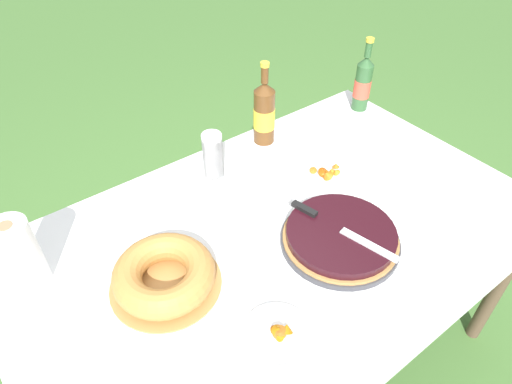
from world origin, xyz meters
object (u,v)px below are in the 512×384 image
snack_plate_left (324,174)px  paper_towel_roll (19,255)px  cup_stack (213,157)px  cider_bottle_green (363,83)px  snack_plate_near (278,334)px  berry_tart (340,237)px  cider_bottle_amber (264,113)px  bundt_cake (164,275)px  serving_knife (334,225)px

snack_plate_left → paper_towel_roll: (-1.01, 0.16, 0.10)m
cup_stack → paper_towel_roll: 0.69m
cider_bottle_green → snack_plate_near: 1.22m
cider_bottle_green → paper_towel_roll: 1.47m
berry_tart → cider_bottle_amber: cider_bottle_amber is taller
cider_bottle_green → snack_plate_near: (-1.02, -0.67, -0.11)m
cup_stack → cider_bottle_green: bearing=1.6°
bundt_cake → paper_towel_roll: 0.40m
cider_bottle_green → cider_bottle_amber: cider_bottle_amber is taller
serving_knife → bundt_cake: 0.53m
serving_knife → cider_bottle_green: size_ratio=1.15×
cider_bottle_amber → snack_plate_left: cider_bottle_amber is taller
cup_stack → paper_towel_roll: bearing=-173.2°
serving_knife → snack_plate_near: bearing=-78.2°
bundt_cake → cider_bottle_amber: 0.79m
berry_tart → serving_knife: (-0.01, 0.03, 0.04)m
serving_knife → snack_plate_left: size_ratio=1.93×
bundt_cake → cider_bottle_amber: cider_bottle_amber is taller
cup_stack → cider_bottle_amber: (0.29, 0.08, 0.03)m
berry_tart → paper_towel_roll: (-0.82, 0.43, 0.09)m
berry_tart → cider_bottle_amber: 0.62m
cider_bottle_amber → snack_plate_left: (0.03, -0.32, -0.12)m
cup_stack → paper_towel_roll: paper_towel_roll is taller
snack_plate_left → paper_towel_roll: size_ratio=0.84×
berry_tart → cider_bottle_amber: bearing=75.1°
berry_tart → paper_towel_roll: 0.93m
snack_plate_near → bundt_cake: bearing=115.2°
serving_knife → snack_plate_near: serving_knife is taller
cider_bottle_amber → berry_tart: bearing=-104.9°
snack_plate_near → paper_towel_roll: size_ratio=0.85×
berry_tart → snack_plate_near: (-0.36, -0.14, -0.02)m
serving_knife → bundt_cake: bundt_cake is taller
cup_stack → bundt_cake: bearing=-139.2°
bundt_cake → cider_bottle_green: size_ratio=0.99×
cider_bottle_green → snack_plate_near: size_ratio=1.67×
cider_bottle_amber → paper_towel_roll: 0.99m
cider_bottle_green → cider_bottle_amber: 0.50m
snack_plate_near → paper_towel_roll: 0.74m
bundt_cake → paper_towel_roll: (-0.30, 0.25, 0.07)m
snack_plate_near → snack_plate_left: 0.69m
bundt_cake → cider_bottle_amber: bearing=31.1°
snack_plate_near → cider_bottle_green: bearing=33.4°
bundt_cake → snack_plate_near: (0.15, -0.32, -0.03)m
berry_tart → cider_bottle_green: 0.85m
serving_knife → snack_plate_near: 0.39m
paper_towel_roll → cider_bottle_green: bearing=4.0°
serving_knife → snack_plate_left: serving_knife is taller
cup_stack → snack_plate_left: (0.32, -0.24, -0.08)m
snack_plate_left → cider_bottle_amber: bearing=95.8°
serving_knife → cider_bottle_amber: cider_bottle_amber is taller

